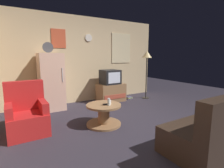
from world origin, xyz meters
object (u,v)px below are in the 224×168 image
at_px(crt_tv, 110,77).
at_px(remote_control, 106,104).
at_px(coffee_table, 104,115).
at_px(fridge, 51,82).
at_px(couch, 218,130).
at_px(book_stack, 129,98).
at_px(armchair, 27,115).
at_px(standing_lamp, 147,58).
at_px(mug_ceramic_white, 109,102).
at_px(wine_glass, 109,102).
at_px(tv_stand, 111,92).

xyz_separation_m(crt_tv, remote_control, (-1.05, -1.61, -0.33)).
bearing_deg(coffee_table, crt_tv, 55.30).
xyz_separation_m(fridge, coffee_table, (0.67, -1.66, -0.53)).
bearing_deg(couch, book_stack, 76.93).
xyz_separation_m(fridge, armchair, (-0.73, -1.25, -0.42)).
bearing_deg(book_stack, standing_lamp, -22.22).
bearing_deg(book_stack, fridge, 176.19).
height_order(couch, book_stack, couch).
distance_m(standing_lamp, armchair, 3.96).
relative_size(mug_ceramic_white, book_stack, 0.45).
height_order(standing_lamp, book_stack, standing_lamp).
distance_m(wine_glass, remote_control, 0.10).
distance_m(fridge, coffee_table, 1.87).
height_order(remote_control, book_stack, remote_control).
xyz_separation_m(coffee_table, armchair, (-1.40, 0.41, 0.12)).
height_order(tv_stand, armchair, armchair).
relative_size(remote_control, book_stack, 0.76).
relative_size(standing_lamp, wine_glass, 10.60).
relative_size(wine_glass, couch, 0.09).
bearing_deg(standing_lamp, coffee_table, -151.21).
relative_size(standing_lamp, couch, 0.94).
height_order(standing_lamp, coffee_table, standing_lamp).
relative_size(armchair, book_stack, 4.84).
height_order(standing_lamp, remote_control, standing_lamp).
bearing_deg(wine_glass, book_stack, 43.02).
bearing_deg(mug_ceramic_white, fridge, 114.19).
bearing_deg(wine_glass, coffee_table, 112.14).
relative_size(couch, book_stack, 8.56).
xyz_separation_m(coffee_table, wine_glass, (0.05, -0.12, 0.30)).
xyz_separation_m(wine_glass, armchair, (-1.45, 0.53, -0.18)).
relative_size(tv_stand, remote_control, 5.60).
bearing_deg(couch, armchair, 138.31).
distance_m(coffee_table, armchair, 1.46).
distance_m(armchair, couch, 3.25).
distance_m(standing_lamp, couch, 3.46).
xyz_separation_m(armchair, couch, (2.43, -2.16, -0.03)).
height_order(wine_glass, book_stack, wine_glass).
distance_m(crt_tv, couch, 3.36).
distance_m(standing_lamp, coffee_table, 2.89).
bearing_deg(book_stack, crt_tv, 174.35).
bearing_deg(tv_stand, remote_control, -123.71).
distance_m(mug_ceramic_white, book_stack, 2.34).
distance_m(coffee_table, wine_glass, 0.32).
bearing_deg(remote_control, coffee_table, 149.92).
distance_m(tv_stand, standing_lamp, 1.65).
xyz_separation_m(tv_stand, crt_tv, (-0.03, -0.00, 0.50)).
xyz_separation_m(standing_lamp, wine_glass, (-2.28, -1.40, -0.84)).
relative_size(standing_lamp, coffee_table, 2.21).
bearing_deg(remote_control, fridge, 132.39).
bearing_deg(coffee_table, remote_control, -49.88).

